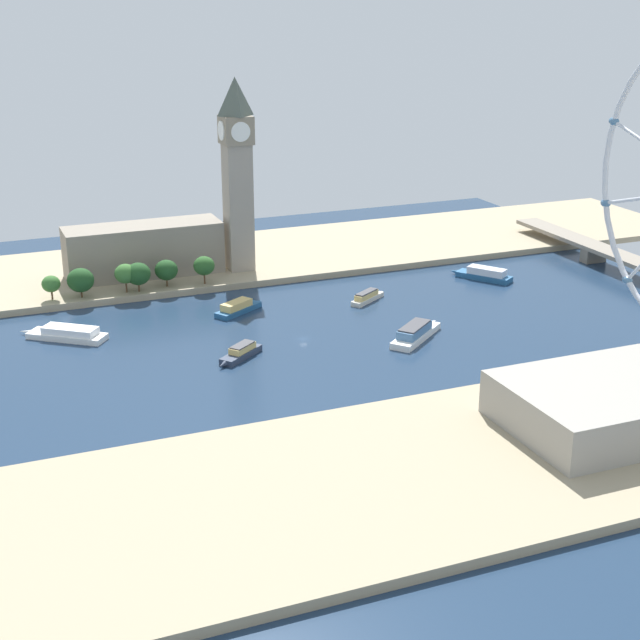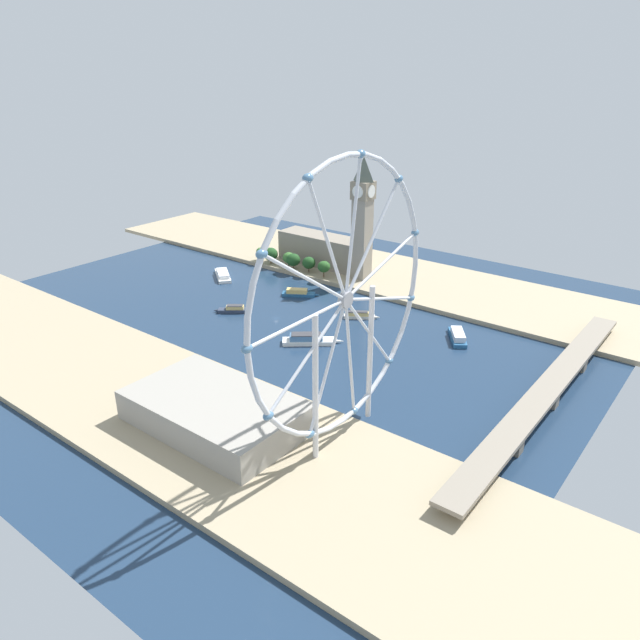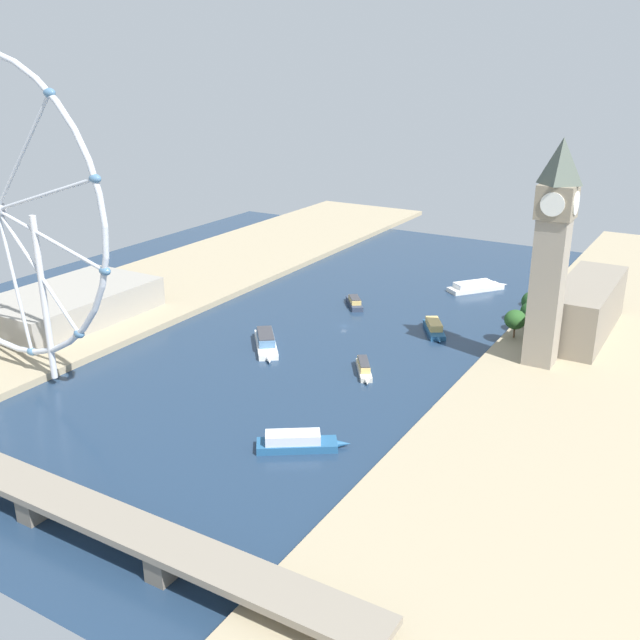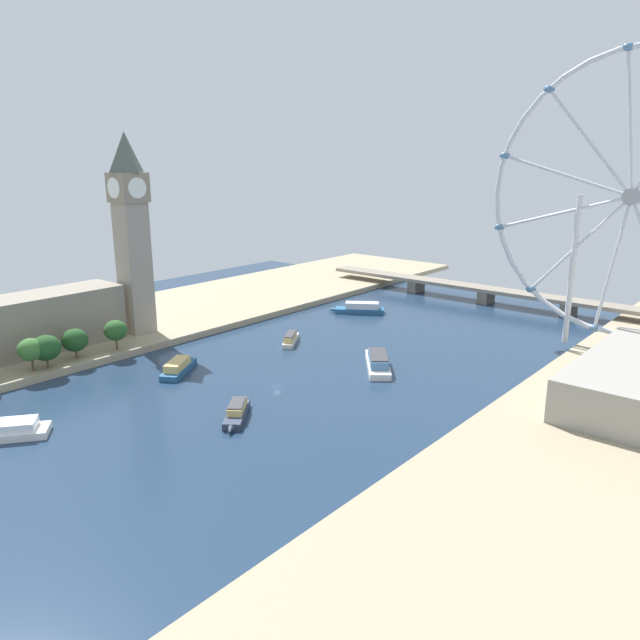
{
  "view_description": "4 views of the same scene",
  "coord_description": "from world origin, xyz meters",
  "px_view_note": "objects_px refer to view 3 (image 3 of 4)",
  "views": [
    {
      "loc": [
        324.01,
        -125.79,
        130.85
      ],
      "look_at": [
        3.96,
        5.4,
        8.37
      ],
      "focal_mm": 53.09,
      "sensor_mm": 36.0,
      "label": 1
    },
    {
      "loc": [
        265.68,
        241.42,
        153.31
      ],
      "look_at": [
        21.92,
        53.13,
        20.13
      ],
      "focal_mm": 33.59,
      "sensor_mm": 36.0,
      "label": 2
    },
    {
      "loc": [
        -152.98,
        280.6,
        119.22
      ],
      "look_at": [
        -10.29,
        39.79,
        17.42
      ],
      "focal_mm": 40.29,
      "sensor_mm": 36.0,
      "label": 3
    },
    {
      "loc": [
        147.31,
        -150.21,
        81.46
      ],
      "look_at": [
        -17.7,
        45.71,
        12.86
      ],
      "focal_mm": 34.03,
      "sensor_mm": 36.0,
      "label": 4
    }
  ],
  "objects_px": {
    "tour_boat_4": "(266,342)",
    "tour_boat_5": "(434,328)",
    "parliament_block": "(586,308)",
    "tour_boat_0": "(354,302)",
    "tour_boat_1": "(297,442)",
    "tour_boat_2": "(475,287)",
    "riverside_hall": "(69,305)",
    "river_bridge": "(39,493)",
    "tour_boat_3": "(364,368)",
    "clock_tower": "(551,251)"
  },
  "relations": [
    {
      "from": "tour_boat_4",
      "to": "tour_boat_5",
      "type": "xyz_separation_m",
      "value": [
        -56.81,
        -54.79,
        -0.42
      ]
    },
    {
      "from": "parliament_block",
      "to": "tour_boat_0",
      "type": "xyz_separation_m",
      "value": [
        110.85,
        11.38,
        -12.91
      ]
    },
    {
      "from": "tour_boat_0",
      "to": "tour_boat_1",
      "type": "height_order",
      "value": "tour_boat_1"
    },
    {
      "from": "tour_boat_2",
      "to": "parliament_block",
      "type": "bearing_deg",
      "value": -87.28
    },
    {
      "from": "riverside_hall",
      "to": "river_bridge",
      "type": "height_order",
      "value": "riverside_hall"
    },
    {
      "from": "riverside_hall",
      "to": "tour_boat_2",
      "type": "xyz_separation_m",
      "value": [
        -148.23,
        -150.26,
        -7.85
      ]
    },
    {
      "from": "riverside_hall",
      "to": "tour_boat_3",
      "type": "distance_m",
      "value": 147.99
    },
    {
      "from": "tour_boat_0",
      "to": "tour_boat_5",
      "type": "relative_size",
      "value": 0.84
    },
    {
      "from": "clock_tower",
      "to": "tour_boat_1",
      "type": "bearing_deg",
      "value": 64.05
    },
    {
      "from": "parliament_block",
      "to": "tour_boat_1",
      "type": "bearing_deg",
      "value": 68.34
    },
    {
      "from": "tour_boat_0",
      "to": "clock_tower",
      "type": "bearing_deg",
      "value": -145.54
    },
    {
      "from": "tour_boat_1",
      "to": "tour_boat_2",
      "type": "relative_size",
      "value": 0.87
    },
    {
      "from": "tour_boat_3",
      "to": "river_bridge",
      "type": "bearing_deg",
      "value": -47.55
    },
    {
      "from": "clock_tower",
      "to": "tour_boat_0",
      "type": "bearing_deg",
      "value": -17.64
    },
    {
      "from": "river_bridge",
      "to": "tour_boat_3",
      "type": "bearing_deg",
      "value": -104.09
    },
    {
      "from": "tour_boat_0",
      "to": "tour_boat_1",
      "type": "bearing_deg",
      "value": 162.85
    },
    {
      "from": "parliament_block",
      "to": "tour_boat_5",
      "type": "height_order",
      "value": "parliament_block"
    },
    {
      "from": "river_bridge",
      "to": "tour_boat_2",
      "type": "bearing_deg",
      "value": -97.65
    },
    {
      "from": "tour_boat_3",
      "to": "tour_boat_5",
      "type": "height_order",
      "value": "tour_boat_5"
    },
    {
      "from": "clock_tower",
      "to": "riverside_hall",
      "type": "height_order",
      "value": "clock_tower"
    },
    {
      "from": "tour_boat_2",
      "to": "tour_boat_3",
      "type": "relative_size",
      "value": 1.51
    },
    {
      "from": "tour_boat_5",
      "to": "river_bridge",
      "type": "bearing_deg",
      "value": -43.88
    },
    {
      "from": "tour_boat_0",
      "to": "tour_boat_5",
      "type": "height_order",
      "value": "tour_boat_5"
    },
    {
      "from": "riverside_hall",
      "to": "tour_boat_0",
      "type": "distance_m",
      "value": 139.54
    },
    {
      "from": "tour_boat_1",
      "to": "riverside_hall",
      "type": "bearing_deg",
      "value": 130.23
    },
    {
      "from": "clock_tower",
      "to": "river_bridge",
      "type": "relative_size",
      "value": 0.42
    },
    {
      "from": "riverside_hall",
      "to": "river_bridge",
      "type": "distance_m",
      "value": 157.97
    },
    {
      "from": "riverside_hall",
      "to": "tour_boat_5",
      "type": "xyz_separation_m",
      "value": [
        -153.28,
        -78.49,
        -7.87
      ]
    },
    {
      "from": "parliament_block",
      "to": "tour_boat_2",
      "type": "bearing_deg",
      "value": -34.56
    },
    {
      "from": "tour_boat_3",
      "to": "tour_boat_4",
      "type": "xyz_separation_m",
      "value": [
        49.76,
        -2.44,
        0.55
      ]
    },
    {
      "from": "tour_boat_0",
      "to": "tour_boat_5",
      "type": "bearing_deg",
      "value": -144.58
    },
    {
      "from": "tour_boat_2",
      "to": "tour_boat_4",
      "type": "height_order",
      "value": "tour_boat_4"
    },
    {
      "from": "tour_boat_3",
      "to": "tour_boat_2",
      "type": "bearing_deg",
      "value": 145.66
    },
    {
      "from": "tour_boat_1",
      "to": "tour_boat_5",
      "type": "distance_m",
      "value": 122.05
    },
    {
      "from": "parliament_block",
      "to": "river_bridge",
      "type": "xyz_separation_m",
      "value": [
        100.87,
        214.93,
        -7.86
      ]
    },
    {
      "from": "parliament_block",
      "to": "tour_boat_2",
      "type": "xyz_separation_m",
      "value": [
        65.9,
        -45.4,
        -12.75
      ]
    },
    {
      "from": "riverside_hall",
      "to": "tour_boat_5",
      "type": "distance_m",
      "value": 172.39
    },
    {
      "from": "tour_boat_0",
      "to": "tour_boat_3",
      "type": "xyz_separation_m",
      "value": [
        -42.95,
        72.21,
        0.0
      ]
    },
    {
      "from": "tour_boat_1",
      "to": "parliament_block",
      "type": "bearing_deg",
      "value": 34.25
    },
    {
      "from": "parliament_block",
      "to": "riverside_hall",
      "type": "distance_m",
      "value": 238.48
    },
    {
      "from": "parliament_block",
      "to": "clock_tower",
      "type": "bearing_deg",
      "value": 79.52
    },
    {
      "from": "parliament_block",
      "to": "tour_boat_3",
      "type": "distance_m",
      "value": 108.46
    },
    {
      "from": "clock_tower",
      "to": "tour_boat_1",
      "type": "height_order",
      "value": "clock_tower"
    },
    {
      "from": "tour_boat_2",
      "to": "river_bridge",
      "type": "bearing_deg",
      "value": -150.37
    },
    {
      "from": "tour_boat_1",
      "to": "tour_boat_0",
      "type": "bearing_deg",
      "value": 76.66
    },
    {
      "from": "clock_tower",
      "to": "tour_boat_1",
      "type": "xyz_separation_m",
      "value": [
        50.78,
        104.36,
        -47.21
      ]
    },
    {
      "from": "parliament_block",
      "to": "tour_boat_1",
      "type": "xyz_separation_m",
      "value": [
        58.93,
        148.4,
        -12.45
      ]
    },
    {
      "from": "tour_boat_4",
      "to": "river_bridge",
      "type": "bearing_deg",
      "value": -31.84
    },
    {
      "from": "riverside_hall",
      "to": "tour_boat_3",
      "type": "height_order",
      "value": "riverside_hall"
    },
    {
      "from": "river_bridge",
      "to": "tour_boat_2",
      "type": "distance_m",
      "value": 262.72
    }
  ]
}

